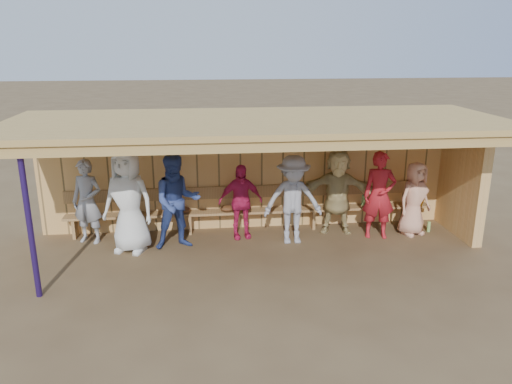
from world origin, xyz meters
TOP-DOWN VIEW (x-y plane):
  - ground at (0.00, 0.00)m, footprint 90.00×90.00m
  - player_a at (-3.24, 0.79)m, footprint 0.70×0.57m
  - player_b at (-2.38, 0.26)m, footprint 1.13×0.92m
  - player_c at (-1.50, 0.32)m, footprint 1.00×0.84m
  - player_d at (-0.27, 0.70)m, footprint 0.93×0.49m
  - player_e at (0.72, 0.33)m, footprint 1.14×0.67m
  - player_f at (1.72, 0.77)m, footprint 1.70×0.84m
  - player_g at (2.47, 0.41)m, footprint 0.71×0.53m
  - player_h at (3.24, 0.48)m, footprint 0.87×0.72m
  - dugout_structure at (0.39, 0.69)m, footprint 8.80×3.20m
  - bench at (0.00, 1.12)m, footprint 7.60×0.34m
  - dugout_equipment at (-0.53, 0.99)m, footprint 6.31×0.62m

SIDE VIEW (x-z plane):
  - ground at x=0.00m, z-range 0.00..0.00m
  - dugout_equipment at x=-0.53m, z-range 0.09..0.89m
  - bench at x=0.00m, z-range 0.06..0.99m
  - player_d at x=-0.27m, z-range 0.00..1.51m
  - player_h at x=3.24m, z-range 0.00..1.52m
  - player_a at x=-3.24m, z-range 0.00..1.67m
  - player_e at x=0.72m, z-range 0.00..1.75m
  - player_f at x=1.72m, z-range 0.00..1.76m
  - player_g at x=2.47m, z-range 0.00..1.76m
  - player_c at x=-1.50m, z-range 0.00..1.84m
  - player_b at x=-2.38m, z-range 0.00..1.98m
  - dugout_structure at x=0.39m, z-range 0.44..2.94m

